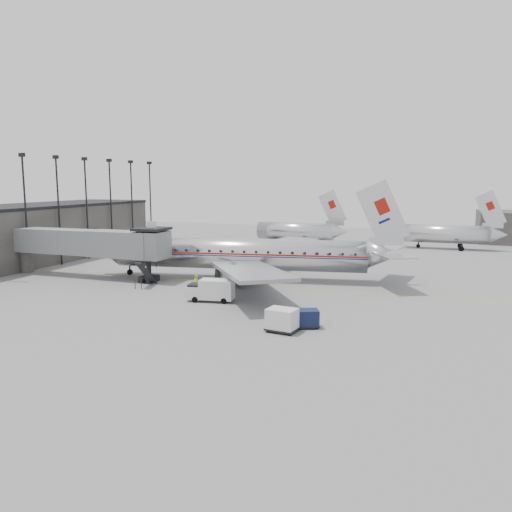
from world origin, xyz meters
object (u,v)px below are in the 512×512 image
Objects in this scene: baggage_cart_navy at (307,318)px; ramp_worker at (196,284)px; airliner at (245,254)px; baggage_cart_white at (282,320)px; service_van at (211,290)px.

ramp_worker reaches higher than baggage_cart_navy.
airliner is 21.11m from baggage_cart_navy.
baggage_cart_white is (10.35, -19.02, -2.04)m from airliner.
airliner is 11.94m from service_van.
baggage_cart_navy is 2.37m from baggage_cart_white.
baggage_cart_navy is 1.17× the size of ramp_worker.
baggage_cart_white is at bearing -156.49° from baggage_cart_navy.
service_van is 2.11× the size of baggage_cart_navy.
service_van is 11.94m from baggage_cart_white.
baggage_cart_white is 1.32× the size of ramp_worker.
ramp_worker is at bearing -112.32° from airliner.
airliner is at bearing 127.02° from baggage_cart_white.
service_van reaches higher than ramp_worker.
baggage_cart_white is (-1.58, -1.75, 0.20)m from baggage_cart_navy.
baggage_cart_navy is (11.93, -17.27, -2.23)m from airliner.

